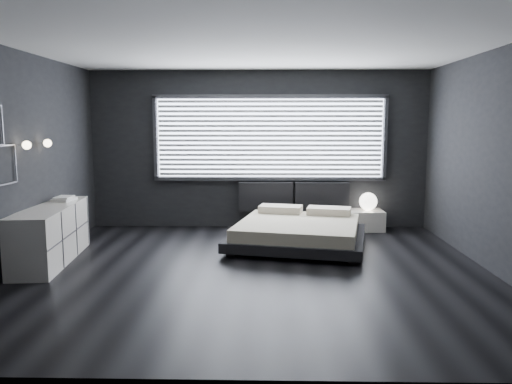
{
  "coord_description": "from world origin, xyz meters",
  "views": [
    {
      "loc": [
        0.17,
        -6.19,
        1.88
      ],
      "look_at": [
        0.0,
        0.85,
        0.9
      ],
      "focal_mm": 35.0,
      "sensor_mm": 36.0,
      "label": 1
    }
  ],
  "objects": [
    {
      "name": "nightstand",
      "position": [
        1.89,
        2.5,
        0.18
      ],
      "size": [
        0.62,
        0.52,
        0.35
      ],
      "primitive_type": "cube",
      "rotation": [
        0.0,
        0.0,
        0.03
      ],
      "color": "white",
      "rests_on": "ground"
    },
    {
      "name": "headboard",
      "position": [
        0.63,
        2.64,
        0.57
      ],
      "size": [
        1.96,
        0.16,
        0.52
      ],
      "color": "black",
      "rests_on": "ground"
    },
    {
      "name": "room",
      "position": [
        0.0,
        0.0,
        1.4
      ],
      "size": [
        6.04,
        6.0,
        2.8
      ],
      "color": "black",
      "rests_on": "ground"
    },
    {
      "name": "orb_lamp",
      "position": [
        1.94,
        2.51,
        0.51
      ],
      "size": [
        0.31,
        0.31,
        0.31
      ],
      "primitive_type": "sphere",
      "color": "white",
      "rests_on": "nightstand"
    },
    {
      "name": "window",
      "position": [
        0.2,
        2.7,
        1.61
      ],
      "size": [
        4.14,
        0.09,
        1.52
      ],
      "color": "white",
      "rests_on": "ground"
    },
    {
      "name": "sconce_far",
      "position": [
        -2.88,
        0.65,
        1.6
      ],
      "size": [
        0.18,
        0.11,
        0.11
      ],
      "color": "silver",
      "rests_on": "ground"
    },
    {
      "name": "book_stack",
      "position": [
        -2.78,
        0.86,
        0.79
      ],
      "size": [
        0.29,
        0.35,
        0.07
      ],
      "color": "silver",
      "rests_on": "dresser"
    },
    {
      "name": "wall_art_lower",
      "position": [
        -2.98,
        -0.3,
        1.38
      ],
      "size": [
        0.01,
        0.48,
        0.48
      ],
      "color": "#47474C",
      "rests_on": "ground"
    },
    {
      "name": "bed",
      "position": [
        0.64,
        1.3,
        0.24
      ],
      "size": [
        2.31,
        2.24,
        0.51
      ],
      "color": "black",
      "rests_on": "ground"
    },
    {
      "name": "sconce_near",
      "position": [
        -2.88,
        0.05,
        1.6
      ],
      "size": [
        0.18,
        0.11,
        0.11
      ],
      "color": "silver",
      "rests_on": "ground"
    },
    {
      "name": "dresser",
      "position": [
        -2.78,
        0.37,
        0.38
      ],
      "size": [
        0.72,
        1.94,
        0.76
      ],
      "color": "white",
      "rests_on": "ground"
    }
  ]
}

